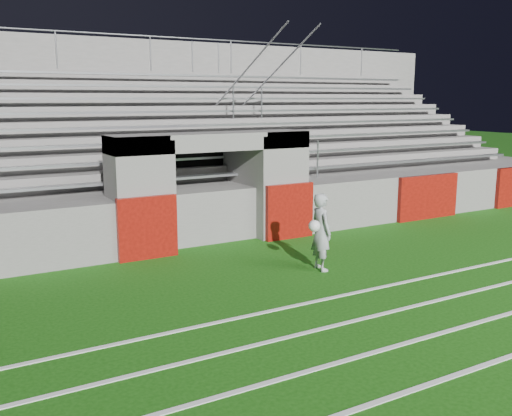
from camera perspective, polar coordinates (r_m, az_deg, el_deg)
ground at (r=10.71m, az=3.93°, el=-7.48°), size 90.00×90.00×0.00m
stadium_structure at (r=17.45m, az=-10.81°, el=4.51°), size 26.00×8.48×5.42m
goalkeeper_with_ball at (r=11.34m, az=6.52°, el=-2.36°), size 0.65×0.62×1.55m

